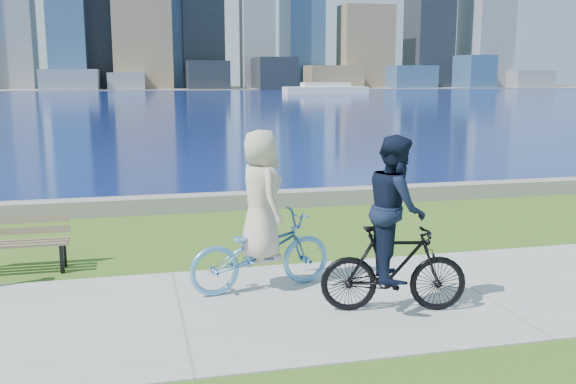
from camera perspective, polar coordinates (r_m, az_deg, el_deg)
ground at (r=8.18m, az=-9.50°, el=-10.80°), size 320.00×320.00×0.00m
concrete_path at (r=8.17m, az=-9.51°, el=-10.73°), size 80.00×3.50×0.02m
seawall at (r=14.10m, az=-11.39°, el=-1.10°), size 90.00×0.50×0.35m
bay_water at (r=79.67m, az=-13.37°, el=8.03°), size 320.00×131.00×0.01m
far_shore at (r=137.65m, az=-13.56°, el=8.93°), size 320.00×30.00×0.12m
ferry_far at (r=98.40m, az=3.35°, el=9.10°), size 12.67×3.62×1.72m
park_bench at (r=10.49m, az=-23.09°, el=-3.92°), size 1.56×0.55×0.80m
cyclist_woman at (r=8.74m, az=-2.44°, el=-3.50°), size 1.07×2.13×2.20m
cyclist_man at (r=8.00m, az=9.46°, el=-4.12°), size 0.91×1.88×2.21m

